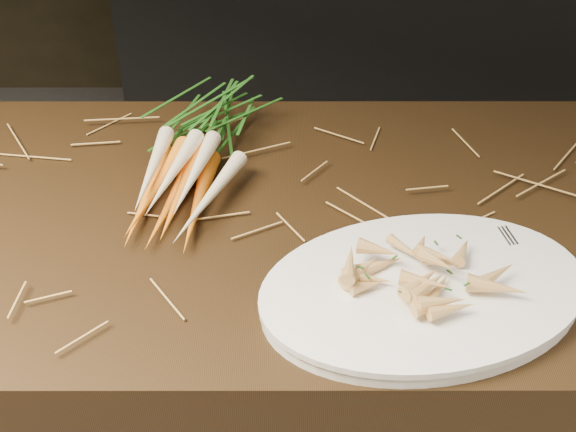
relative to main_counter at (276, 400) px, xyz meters
name	(u,v)px	position (x,y,z in m)	size (l,w,h in m)	color
main_counter	(276,400)	(0.00, 0.00, 0.00)	(2.40, 0.70, 0.90)	black
back_counter	(356,29)	(0.30, 1.88, -0.03)	(1.82, 0.62, 0.84)	black
straw_bedding	(272,204)	(0.00, 0.00, 0.46)	(1.40, 0.60, 0.02)	olive
root_veg_bunch	(195,144)	(-0.13, 0.12, 0.49)	(0.20, 0.47, 0.09)	#DF6206
serving_platter	(423,293)	(0.20, -0.20, 0.46)	(0.43, 0.29, 0.02)	white
roasted_veg_heap	(426,273)	(0.20, -0.20, 0.50)	(0.21, 0.15, 0.05)	#A77B37
serving_fork	(538,275)	(0.35, -0.18, 0.47)	(0.01, 0.16, 0.00)	silver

